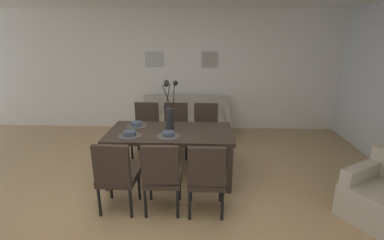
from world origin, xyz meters
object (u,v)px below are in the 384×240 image
at_px(centerpiece_vase, 170,112).
at_px(framed_picture_left, 154,60).
at_px(bowl_near_right, 137,124).
at_px(sofa, 185,123).
at_px(bowl_far_left, 168,133).
at_px(bowl_near_left, 130,133).
at_px(dining_chair_near_right, 146,126).
at_px(dining_chair_mid_left, 206,176).
at_px(dining_table, 170,136).
at_px(dining_chair_far_right, 176,127).
at_px(dining_chair_mid_right, 206,127).
at_px(dining_chair_far_left, 162,175).
at_px(dining_chair_near_left, 116,174).
at_px(framed_picture_center, 209,60).

relative_size(centerpiece_vase, framed_picture_left, 1.95).
bearing_deg(bowl_near_right, sofa, 68.43).
distance_m(centerpiece_vase, bowl_far_left, 0.32).
distance_m(bowl_near_right, framed_picture_left, 2.24).
height_order(bowl_near_left, framed_picture_left, framed_picture_left).
height_order(dining_chair_near_right, dining_chair_mid_left, same).
xyz_separation_m(dining_table, dining_chair_near_right, (-0.54, 0.86, -0.15)).
relative_size(dining_chair_far_right, dining_chair_mid_left, 1.00).
bearing_deg(dining_chair_mid_left, sofa, 98.65).
bearing_deg(dining_chair_mid_right, centerpiece_vase, -121.55).
bearing_deg(sofa, bowl_near_left, -107.45).
bearing_deg(sofa, dining_chair_far_left, -92.26).
distance_m(dining_chair_far_right, bowl_near_left, 1.23).
bearing_deg(bowl_far_left, bowl_near_left, 180.00).
bearing_deg(bowl_far_left, dining_chair_mid_right, 63.73).
bearing_deg(centerpiece_vase, dining_table, -124.65).
xyz_separation_m(dining_chair_near_left, bowl_near_left, (0.01, 0.67, 0.27)).
distance_m(dining_chair_far_right, framed_picture_center, 1.88).
bearing_deg(dining_table, dining_chair_near_right, 122.12).
xyz_separation_m(bowl_near_right, framed_picture_center, (1.14, 2.11, 0.77)).
height_order(dining_chair_near_right, bowl_far_left, dining_chair_near_right).
bearing_deg(centerpiece_vase, framed_picture_left, 104.59).
bearing_deg(dining_chair_mid_right, framed_picture_left, 127.65).
relative_size(centerpiece_vase, bowl_far_left, 4.32).
relative_size(dining_chair_near_left, sofa, 0.50).
distance_m(centerpiece_vase, framed_picture_center, 2.45).
height_order(dining_chair_far_right, bowl_far_left, dining_chair_far_right).
relative_size(dining_chair_mid_left, bowl_near_left, 5.41).
height_order(dining_chair_mid_right, framed_picture_left, framed_picture_left).
bearing_deg(dining_chair_far_left, bowl_near_right, 116.18).
relative_size(dining_chair_near_right, dining_chair_far_right, 1.00).
height_order(framed_picture_left, framed_picture_center, framed_picture_center).
bearing_deg(bowl_far_left, dining_chair_near_right, 116.82).
relative_size(dining_chair_mid_right, framed_picture_center, 2.61).
distance_m(dining_chair_mid_left, bowl_far_left, 0.90).
distance_m(dining_table, dining_chair_near_right, 1.03).
xyz_separation_m(dining_chair_far_right, framed_picture_left, (-0.60, 1.45, 1.04)).
height_order(dining_chair_near_right, dining_chair_far_right, same).
distance_m(dining_table, framed_picture_center, 2.55).
height_order(bowl_far_left, framed_picture_left, framed_picture_left).
xyz_separation_m(dining_chair_far_left, dining_chair_mid_left, (0.52, -0.02, 0.00)).
bearing_deg(bowl_near_left, sofa, 72.55).
relative_size(dining_chair_far_left, dining_chair_mid_right, 1.00).
relative_size(dining_chair_mid_right, bowl_far_left, 5.41).
height_order(dining_chair_near_right, bowl_near_left, dining_chair_near_right).
bearing_deg(centerpiece_vase, dining_chair_mid_right, 58.45).
height_order(dining_chair_mid_left, sofa, dining_chair_mid_left).
bearing_deg(bowl_near_right, dining_chair_near_left, -90.58).
height_order(dining_table, dining_chair_far_left, dining_chair_far_left).
xyz_separation_m(dining_chair_near_left, framed_picture_left, (-0.05, 3.19, 1.04)).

